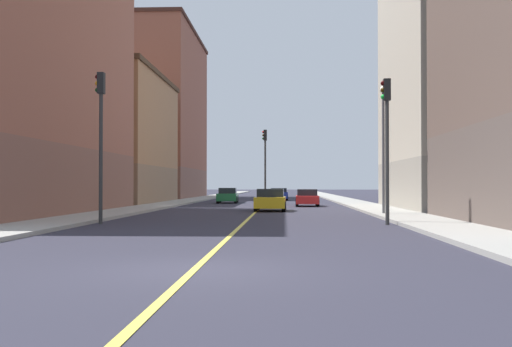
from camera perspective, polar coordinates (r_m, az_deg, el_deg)
ground_plane at (r=12.34m, az=-5.65°, el=-8.75°), size 400.00×400.00×0.00m
sidewalk_left at (r=61.42m, az=8.28°, el=-2.49°), size 2.80×168.00×0.15m
sidewalk_right at (r=61.86m, az=-6.24°, el=-2.49°), size 2.80×168.00×0.15m
lane_center_stripe at (r=61.15m, az=0.99°, el=-2.57°), size 0.16×154.00×0.01m
building_left_mid at (r=44.86m, az=19.12°, el=10.88°), size 10.45×15.91×21.72m
building_right_midblock at (r=57.07m, az=-13.69°, el=3.11°), size 10.45×17.60×11.48m
building_right_distant at (r=78.22m, az=-9.23°, el=5.26°), size 10.45×22.36×20.39m
traffic_light_left_near at (r=26.35m, az=11.84°, el=3.88°), size 0.40×0.32×6.03m
traffic_light_right_near at (r=27.16m, az=-14.00°, el=4.18°), size 0.40×0.32×6.39m
traffic_light_median_far at (r=52.94m, az=0.83°, el=1.58°), size 0.40×0.32×6.32m
street_lamp_left_near at (r=33.78m, az=11.54°, el=3.42°), size 0.36×0.36×6.74m
car_blue at (r=66.32m, az=2.09°, el=-1.90°), size 1.97×3.98×1.29m
car_green at (r=56.24m, az=-2.60°, el=-2.04°), size 1.87×4.23×1.37m
car_yellow at (r=39.36m, az=1.33°, el=-2.45°), size 1.98×4.02×1.39m
car_red at (r=48.16m, az=4.69°, el=-2.24°), size 1.84×4.22×1.31m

